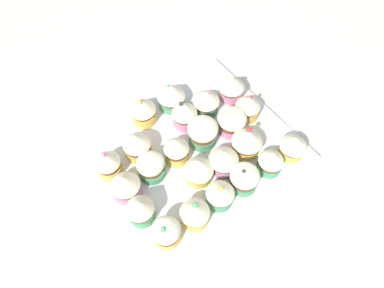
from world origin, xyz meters
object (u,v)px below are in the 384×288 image
(cupcake_22, at_px, (171,95))
(cupcake_21, at_px, (143,109))
(cupcake_1, at_px, (195,213))
(cupcake_6, at_px, (140,209))
(cupcake_3, at_px, (244,178))
(cupcake_20, at_px, (232,86))
(cupcake_5, at_px, (293,146))
(cupcake_13, at_px, (203,132))
(cupcake_8, at_px, (224,160))
(cupcake_19, at_px, (206,101))
(cupcake_2, at_px, (220,194))
(cupcake_17, at_px, (137,145))
(cupcake_7, at_px, (198,169))
(cupcake_11, at_px, (151,167))
(cupcake_14, at_px, (231,122))
(baking_tray, at_px, (192,152))
(cupcake_16, at_px, (108,163))
(cupcake_15, at_px, (248,107))
(cupcake_10, at_px, (125,184))
(cupcake_9, at_px, (247,141))
(cupcake_12, at_px, (176,149))
(cupcake_18, at_px, (184,114))
(cupcake_4, at_px, (271,161))
(cupcake_0, at_px, (166,232))
(napkin, at_px, (307,110))

(cupcake_22, bearing_deg, cupcake_21, 177.43)
(cupcake_1, xyz_separation_m, cupcake_6, (-0.08, 0.07, 0.00))
(cupcake_3, xyz_separation_m, cupcake_20, (0.13, 0.20, 0.01))
(cupcake_5, bearing_deg, cupcake_13, 133.26)
(cupcake_8, relative_size, cupcake_19, 0.91)
(cupcake_2, bearing_deg, cupcake_17, 109.71)
(cupcake_7, height_order, cupcake_22, cupcake_22)
(cupcake_1, relative_size, cupcake_11, 1.17)
(cupcake_14, bearing_deg, cupcake_3, -119.98)
(baking_tray, height_order, cupcake_2, cupcake_2)
(cupcake_1, xyz_separation_m, cupcake_20, (0.26, 0.20, 0.00))
(cupcake_16, bearing_deg, cupcake_14, -14.65)
(cupcake_11, bearing_deg, cupcake_15, -1.88)
(cupcake_20, bearing_deg, cupcake_2, -135.14)
(cupcake_13, bearing_deg, cupcake_14, -11.14)
(cupcake_19, bearing_deg, cupcake_16, -178.95)
(cupcake_1, xyz_separation_m, cupcake_10, (-0.08, 0.13, 0.00))
(cupcake_9, distance_m, cupcake_21, 0.25)
(cupcake_2, relative_size, cupcake_9, 0.90)
(cupcake_7, distance_m, cupcake_8, 0.06)
(cupcake_1, distance_m, cupcake_11, 0.14)
(cupcake_9, bearing_deg, cupcake_20, 61.82)
(cupcake_12, bearing_deg, cupcake_22, 58.86)
(cupcake_18, bearing_deg, cupcake_4, -69.96)
(baking_tray, xyz_separation_m, cupcake_5, (0.17, -0.14, 0.04))
(cupcake_16, bearing_deg, cupcake_5, -30.68)
(cupcake_0, xyz_separation_m, cupcake_17, (0.06, 0.20, 0.00))
(cupcake_12, bearing_deg, cupcake_10, -178.87)
(cupcake_2, height_order, cupcake_13, same)
(cupcake_9, bearing_deg, cupcake_12, 150.37)
(cupcake_2, bearing_deg, cupcake_15, 34.01)
(cupcake_6, height_order, cupcake_18, cupcake_6)
(cupcake_13, relative_size, cupcake_17, 1.03)
(cupcake_10, distance_m, cupcake_21, 0.19)
(cupcake_7, xyz_separation_m, cupcake_11, (-0.07, 0.07, -0.01))
(baking_tray, distance_m, napkin, 0.31)
(cupcake_5, bearing_deg, napkin, 27.26)
(cupcake_6, relative_size, cupcake_18, 1.04)
(cupcake_4, height_order, cupcake_21, cupcake_21)
(cupcake_0, bearing_deg, cupcake_6, 102.44)
(cupcake_13, bearing_deg, baking_tray, -169.57)
(baking_tray, bearing_deg, cupcake_0, -141.07)
(cupcake_15, height_order, cupcake_16, cupcake_16)
(cupcake_10, distance_m, cupcake_16, 0.06)
(cupcake_9, xyz_separation_m, cupcake_21, (-0.13, 0.21, 0.00))
(baking_tray, xyz_separation_m, cupcake_21, (-0.04, 0.14, 0.05))
(cupcake_9, relative_size, cupcake_22, 1.05)
(cupcake_13, xyz_separation_m, napkin, (0.26, -0.08, -0.05))
(cupcake_0, bearing_deg, cupcake_14, 24.42)
(baking_tray, xyz_separation_m, cupcake_20, (0.17, 0.07, 0.04))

